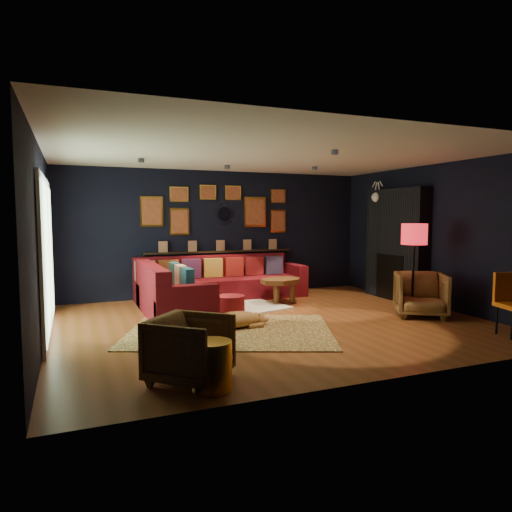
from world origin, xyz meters
name	(u,v)px	position (x,y,z in m)	size (l,w,h in m)	color
floor	(272,322)	(0.00, 0.00, 0.00)	(6.50, 6.50, 0.00)	brown
room_walls	(273,221)	(0.00, 0.00, 1.59)	(6.50, 6.50, 6.50)	black
sectional	(203,287)	(-0.61, 1.81, 0.32)	(3.41, 2.69, 0.86)	maroon
ledge	(220,252)	(0.00, 2.68, 0.92)	(3.20, 0.12, 0.04)	black
gallery_wall	(219,209)	(-0.01, 2.72, 1.81)	(3.15, 0.04, 1.02)	gold
sunburst_mirror	(224,214)	(0.10, 2.72, 1.70)	(0.47, 0.16, 0.47)	silver
fireplace	(396,248)	(3.09, 0.90, 1.02)	(0.31, 1.60, 2.20)	black
deer_head	(383,197)	(3.14, 1.40, 2.05)	(0.50, 0.28, 0.45)	white
sliding_door	(47,256)	(-3.22, 0.60, 1.10)	(0.06, 2.80, 2.20)	white
ceiling_spots	(253,163)	(0.00, 0.80, 2.56)	(3.30, 2.50, 0.06)	black
shag_rug	(218,308)	(-0.49, 1.30, 0.02)	(2.22, 1.62, 0.03)	silver
leopard_rug	(230,331)	(-0.80, -0.30, 0.01)	(2.88, 2.06, 0.02)	tan
coffee_table	(281,283)	(0.80, 1.39, 0.38)	(1.02, 0.86, 0.44)	brown
pouf	(231,305)	(-0.46, 0.67, 0.19)	(0.47, 0.47, 0.31)	maroon
armchair_left	(190,346)	(-1.82, -2.05, 0.37)	(0.71, 0.67, 0.73)	#BF8140
armchair_right	(421,292)	(2.45, -0.54, 0.40)	(0.78, 0.73, 0.80)	#BF8140
gold_stool	(212,366)	(-1.68, -2.35, 0.24)	(0.38, 0.38, 0.48)	gold
orange_chair	(512,299)	(2.77, -1.97, 0.51)	(0.50, 0.50, 0.87)	black
floor_lamp	(414,238)	(2.43, -0.37, 1.29)	(0.42, 0.42, 1.54)	black
dog	(236,317)	(-0.68, -0.20, 0.18)	(1.07, 0.52, 0.34)	#A4753A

